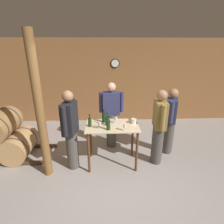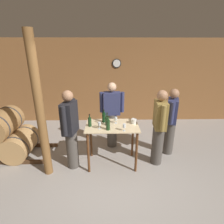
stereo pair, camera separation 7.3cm
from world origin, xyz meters
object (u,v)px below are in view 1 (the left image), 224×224
ice_bucket (134,121)px  wine_bottle_far_left (90,122)px  person_visitor_with_scarf (159,127)px  wine_glass_near_center (116,119)px  person_visitor_bearded (170,120)px  person_host (71,129)px  wine_bottle_center (107,121)px  wine_bottle_right (108,125)px  wine_bottle_left (104,117)px  wooden_post (40,111)px  wine_glass_near_right (125,126)px  wine_glass_near_left (100,124)px  person_visitor_near_door (111,114)px

ice_bucket → wine_bottle_far_left: bearing=-173.2°
ice_bucket → person_visitor_with_scarf: (0.52, -0.07, -0.10)m
wine_glass_near_center → person_visitor_bearded: size_ratio=0.09×
person_host → wine_bottle_center: bearing=7.7°
wine_bottle_right → person_host: size_ratio=0.17×
person_host → person_visitor_with_scarf: person_host is taller
wine_bottle_center → wine_bottle_left: bearing=113.4°
wine_bottle_right → wooden_post: bearing=-176.3°
wine_glass_near_center → person_visitor_bearded: bearing=13.0°
wine_bottle_left → wine_bottle_right: (0.09, -0.38, -0.00)m
wine_bottle_left → person_host: bearing=-158.5°
wine_glass_near_right → person_visitor_bearded: (1.13, 0.66, -0.19)m
wooden_post → person_visitor_bearded: bearing=14.4°
wine_bottle_center → person_visitor_bearded: bearing=14.9°
person_visitor_with_scarf → wine_glass_near_left: bearing=-172.3°
wine_bottle_right → ice_bucket: bearing=27.4°
wine_glass_near_right → wine_bottle_left: bearing=132.2°
ice_bucket → person_visitor_near_door: bearing=123.1°
person_host → person_visitor_near_door: size_ratio=1.01×
wine_bottle_left → wine_bottle_far_left: bearing=-143.4°
wine_glass_near_right → wooden_post: bearing=-179.2°
wine_bottle_center → wine_glass_near_center: bearing=27.4°
wine_glass_near_center → person_visitor_with_scarf: person_visitor_with_scarf is taller
wine_bottle_left → ice_bucket: wine_bottle_left is taller
person_host → person_visitor_bearded: (2.19, 0.49, -0.05)m
wine_bottle_far_left → ice_bucket: bearing=6.8°
wooden_post → person_host: (0.47, 0.19, -0.47)m
person_host → person_visitor_with_scarf: bearing=2.9°
wine_bottle_far_left → wine_bottle_right: (0.37, -0.17, 0.01)m
wine_glass_near_left → person_visitor_bearded: 1.71m
wine_bottle_far_left → wine_glass_near_right: (0.67, -0.23, -0.00)m
person_visitor_with_scarf → wine_bottle_far_left: bearing=-178.5°
wine_bottle_left → wine_glass_near_right: size_ratio=1.95×
wooden_post → wine_bottle_right: wooden_post is taller
wine_glass_near_left → person_visitor_bearded: person_visitor_bearded is taller
wine_glass_near_right → person_visitor_with_scarf: bearing=19.5°
wine_bottle_center → wine_glass_near_center: (0.18, 0.09, -0.01)m
wine_bottle_center → wine_bottle_far_left: bearing=-172.5°
wooden_post → person_visitor_near_door: (1.31, 1.03, -0.47)m
wine_bottle_left → ice_bucket: size_ratio=2.50×
wooden_post → wine_bottle_left: bearing=21.9°
wine_bottle_center → person_visitor_with_scarf: bearing=-0.4°
wine_bottle_left → wine_bottle_right: size_ratio=0.96×
wine_bottle_left → person_host: (-0.66, -0.26, -0.15)m
wine_bottle_right → ice_bucket: (0.54, 0.28, -0.06)m
wine_bottle_far_left → person_visitor_near_door: person_visitor_near_door is taller
wine_bottle_left → wine_bottle_center: (0.07, -0.16, -0.01)m
person_visitor_bearded → wine_bottle_left: bearing=-171.5°
wine_glass_near_right → person_host: bearing=170.7°
wooden_post → wine_bottle_left: size_ratio=9.73×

